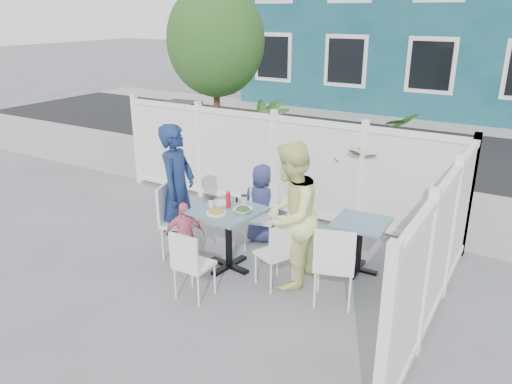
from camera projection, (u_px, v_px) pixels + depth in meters
The scene contains 30 objects.
ground at pixel (173, 273), 6.27m from camera, with size 80.00×80.00×0.00m, color slate.
near_sidewalk at pixel (305, 186), 9.33m from camera, with size 24.00×2.60×0.01m, color gray.
street at pixel (370, 144), 12.31m from camera, with size 24.00×5.00×0.01m, color black.
far_sidewalk at pixel (404, 121), 14.81m from camera, with size 24.00×1.60×0.01m, color gray.
building at pixel (426, 13), 16.75m from camera, with size 11.00×6.00×6.00m.
fence_back at pixel (273, 166), 7.88m from camera, with size 5.86×0.08×1.60m.
fence_right at pixel (438, 255), 5.03m from camera, with size 0.08×3.66×1.60m.
tree at pixel (215, 41), 8.81m from camera, with size 1.80×1.62×3.59m.
utility_cabinet at pixel (183, 133), 10.73m from camera, with size 0.66×0.47×1.23m, color gold.
potted_shrub_a at pixel (263, 148), 8.71m from camera, with size 0.93×0.93×1.66m, color #244117.
potted_shrub_b at pixel (361, 166), 7.76m from camera, with size 1.49×1.29×1.66m, color #244117.
main_table at pixel (228, 223), 6.20m from camera, with size 0.86×0.86×0.80m.
spare_table at pixel (360, 233), 6.15m from camera, with size 0.67×0.67×0.68m.
chair_left at pixel (174, 215), 6.54m from camera, with size 0.55×0.56×0.99m.
chair_right at pixel (278, 250), 5.80m from camera, with size 0.49×0.50×0.84m.
chair_back at pixel (262, 211), 6.83m from camera, with size 0.49×0.48×0.89m.
chair_near at pixel (190, 261), 5.53m from camera, with size 0.38×0.37×0.84m.
chair_spare at pixel (334, 261), 5.39m from camera, with size 0.54×0.53×0.96m.
man at pixel (178, 190), 6.53m from camera, with size 0.65×0.42×1.77m, color navy.
woman at pixel (290, 216), 5.76m from camera, with size 0.85×0.66×1.75m, color #E4F246.
boy at pixel (262, 204), 6.96m from camera, with size 0.55×0.36×1.13m, color navy.
toddler at pixel (184, 235), 6.28m from camera, with size 0.51×0.21×0.88m, color pink.
plate_main at pixel (216, 213), 6.01m from camera, with size 0.24×0.24×0.02m, color white.
plate_side at pixel (220, 203), 6.32m from camera, with size 0.22×0.22×0.01m, color white.
salad_bowl at pixel (243, 211), 6.02m from camera, with size 0.23×0.23×0.06m, color white.
coffee_cup_a at pixel (211, 203), 6.18m from camera, with size 0.07×0.07×0.11m, color beige.
coffee_cup_b at pixel (244, 200), 6.27m from camera, with size 0.08×0.08×0.11m, color beige.
ketchup_bottle at pixel (228, 201), 6.15m from camera, with size 0.06×0.06×0.19m, color #AF0F1E.
salt_shaker at pixel (232, 200), 6.35m from camera, with size 0.03×0.03×0.06m, color white.
pepper_shaker at pixel (237, 200), 6.35m from camera, with size 0.03×0.03×0.06m, color black.
Camera 1 is at (3.73, -4.21, 3.11)m, focal length 35.00 mm.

